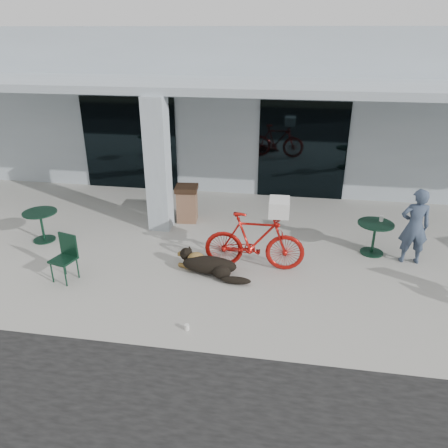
% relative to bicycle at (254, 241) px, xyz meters
% --- Properties ---
extents(ground, '(80.00, 80.00, 0.00)m').
position_rel_bicycle_xyz_m(ground, '(-0.92, -0.68, -0.60)').
color(ground, '#A3A199').
rests_on(ground, ground).
extents(building, '(22.00, 7.00, 4.50)m').
position_rel_bicycle_xyz_m(building, '(-0.92, 7.82, 1.65)').
color(building, '#AFBCC6').
rests_on(building, ground).
extents(storefront_glass_left, '(2.80, 0.06, 2.70)m').
position_rel_bicycle_xyz_m(storefront_glass_left, '(-4.12, 4.30, 0.75)').
color(storefront_glass_left, black).
rests_on(storefront_glass_left, ground).
extents(storefront_glass_right, '(2.40, 0.06, 2.70)m').
position_rel_bicycle_xyz_m(storefront_glass_right, '(0.88, 4.30, 0.75)').
color(storefront_glass_right, black).
rests_on(storefront_glass_right, ground).
extents(column, '(0.50, 0.50, 3.12)m').
position_rel_bicycle_xyz_m(column, '(-2.42, 1.62, 0.96)').
color(column, '#AFBCC6').
rests_on(column, ground).
extents(overhang, '(22.00, 2.80, 0.18)m').
position_rel_bicycle_xyz_m(overhang, '(-0.92, 2.92, 2.61)').
color(overhang, '#AFBCC6').
rests_on(overhang, column).
extents(bicycle, '(2.00, 0.61, 1.20)m').
position_rel_bicycle_xyz_m(bicycle, '(0.00, 0.00, 0.00)').
color(bicycle, '#AD120D').
rests_on(bicycle, ground).
extents(laundry_basket, '(0.39, 0.52, 0.31)m').
position_rel_bicycle_xyz_m(laundry_basket, '(0.45, 0.01, 0.75)').
color(laundry_basket, white).
rests_on(laundry_basket, bicycle).
extents(dog, '(1.31, 0.84, 0.42)m').
position_rel_bicycle_xyz_m(dog, '(-0.84, -0.37, -0.39)').
color(dog, black).
rests_on(dog, ground).
extents(cup_near_dog, '(0.10, 0.10, 0.10)m').
position_rel_bicycle_xyz_m(cup_near_dog, '(-0.86, -2.18, -0.55)').
color(cup_near_dog, white).
rests_on(cup_near_dog, ground).
extents(cafe_table_near, '(0.75, 0.75, 0.70)m').
position_rel_bicycle_xyz_m(cafe_table_near, '(-4.87, 0.48, -0.25)').
color(cafe_table_near, '#133625').
rests_on(cafe_table_near, ground).
extents(cafe_chair_near, '(0.51, 0.54, 0.91)m').
position_rel_bicycle_xyz_m(cafe_chair_near, '(-3.52, -1.06, -0.14)').
color(cafe_chair_near, '#133625').
rests_on(cafe_chair_near, ground).
extents(cafe_table_far, '(0.91, 0.91, 0.71)m').
position_rel_bicycle_xyz_m(cafe_table_far, '(2.46, 1.04, -0.25)').
color(cafe_table_far, '#133625').
rests_on(cafe_table_far, ground).
extents(person, '(0.60, 0.40, 1.60)m').
position_rel_bicycle_xyz_m(person, '(3.15, 0.78, 0.20)').
color(person, '#39475F').
rests_on(person, ground).
extents(cup_on_table, '(0.10, 0.10, 0.12)m').
position_rel_bicycle_xyz_m(cup_on_table, '(2.58, 1.18, 0.17)').
color(cup_on_table, white).
rests_on(cup_on_table, cafe_table_far).
extents(trash_receptacle, '(0.59, 0.59, 0.91)m').
position_rel_bicycle_xyz_m(trash_receptacle, '(-1.89, 2.12, -0.14)').
color(trash_receptacle, brown).
rests_on(trash_receptacle, ground).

